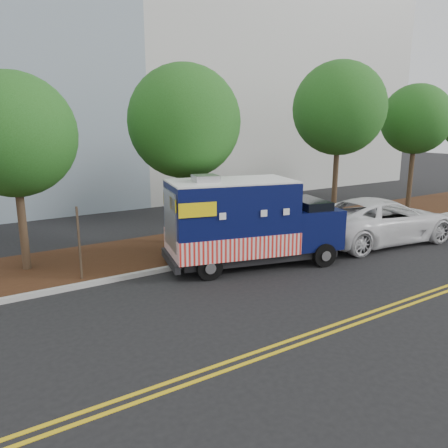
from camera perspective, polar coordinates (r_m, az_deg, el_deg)
ground at (r=14.57m, az=2.28°, el=-6.23°), size 120.00×120.00×0.00m
curb at (r=15.65m, az=-0.67°, el=-4.55°), size 120.00×0.18×0.15m
mulch_strip at (r=17.39m, az=-4.36°, el=-2.77°), size 120.00×4.00×0.15m
centerline_near at (r=11.49m, az=15.41°, el=-12.17°), size 120.00×0.10×0.01m
centerline_far at (r=11.35m, az=16.37°, el=-12.58°), size 120.00×0.10×0.01m
tree_a at (r=15.08m, az=-25.85°, el=10.40°), size 3.83×3.83×6.37m
tree_b at (r=16.90m, az=-5.20°, el=13.14°), size 4.26×4.26×6.99m
tree_c at (r=22.14m, az=14.82°, el=14.37°), size 4.42×4.42×7.69m
tree_d at (r=26.50m, az=23.79°, el=12.40°), size 3.75×3.75×6.88m
sign_post at (r=13.89m, az=-18.36°, el=-2.70°), size 0.06×0.06×2.40m
food_truck at (r=14.85m, az=2.85°, el=-0.08°), size 6.37×3.58×3.18m
white_car at (r=19.11m, az=19.77°, el=0.50°), size 6.84×3.78×1.81m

